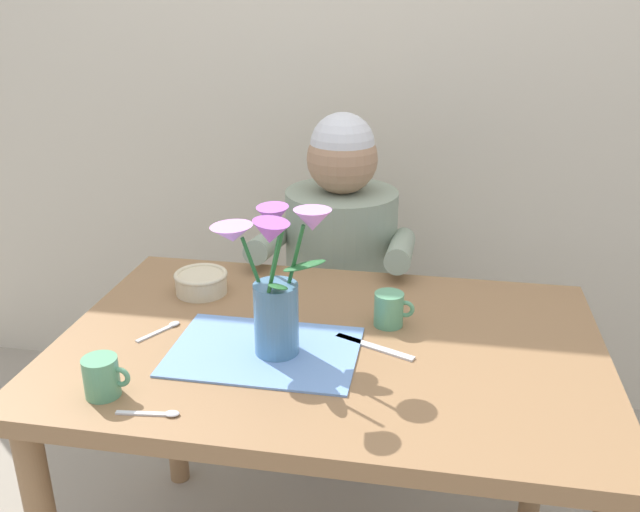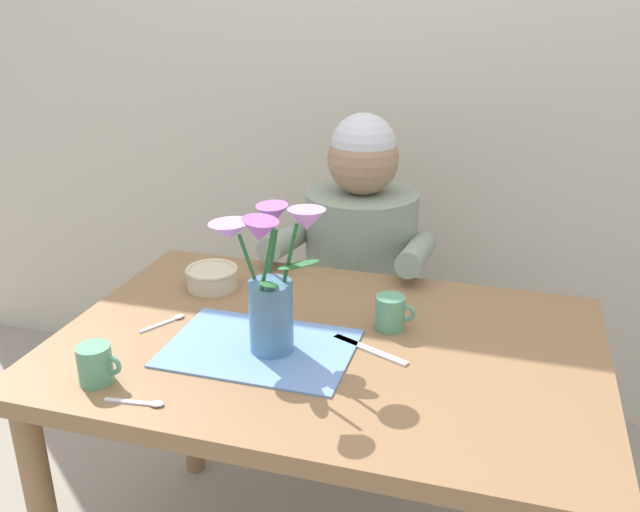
% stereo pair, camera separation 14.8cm
% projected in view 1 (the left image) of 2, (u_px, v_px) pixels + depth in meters
% --- Properties ---
extents(wood_panel_backdrop, '(4.00, 0.10, 2.50)m').
position_uv_depth(wood_panel_backdrop, '(382.00, 56.00, 2.27)').
color(wood_panel_backdrop, beige).
rests_on(wood_panel_backdrop, ground_plane).
extents(dining_table, '(1.20, 0.80, 0.74)m').
position_uv_depth(dining_table, '(329.00, 378.00, 1.54)').
color(dining_table, olive).
rests_on(dining_table, ground_plane).
extents(seated_person, '(0.45, 0.47, 1.14)m').
position_uv_depth(seated_person, '(340.00, 294.00, 2.14)').
color(seated_person, '#4C4C56').
rests_on(seated_person, ground_plane).
extents(striped_placemat, '(0.40, 0.28, 0.00)m').
position_uv_depth(striped_placemat, '(264.00, 351.00, 1.45)').
color(striped_placemat, '#6B93D1').
rests_on(striped_placemat, dining_table).
extents(flower_vase, '(0.26, 0.26, 0.33)m').
position_uv_depth(flower_vase, '(275.00, 282.00, 1.39)').
color(flower_vase, teal).
rests_on(flower_vase, dining_table).
extents(ceramic_bowl, '(0.14, 0.14, 0.06)m').
position_uv_depth(ceramic_bowl, '(201.00, 282.00, 1.72)').
color(ceramic_bowl, beige).
rests_on(ceramic_bowl, dining_table).
extents(dinner_knife, '(0.18, 0.09, 0.00)m').
position_uv_depth(dinner_knife, '(374.00, 347.00, 1.47)').
color(dinner_knife, silver).
rests_on(dinner_knife, dining_table).
extents(tea_cup, '(0.09, 0.07, 0.08)m').
position_uv_depth(tea_cup, '(389.00, 309.00, 1.56)').
color(tea_cup, '#569970').
rests_on(tea_cup, dining_table).
extents(coffee_cup, '(0.09, 0.07, 0.08)m').
position_uv_depth(coffee_cup, '(102.00, 377.00, 1.29)').
color(coffee_cup, '#569970').
rests_on(coffee_cup, dining_table).
extents(spoon_0, '(0.12, 0.03, 0.01)m').
position_uv_depth(spoon_0, '(158.00, 414.00, 1.24)').
color(spoon_0, silver).
rests_on(spoon_0, dining_table).
extents(spoon_1, '(0.07, 0.11, 0.01)m').
position_uv_depth(spoon_1, '(165.00, 328.00, 1.55)').
color(spoon_1, silver).
rests_on(spoon_1, dining_table).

